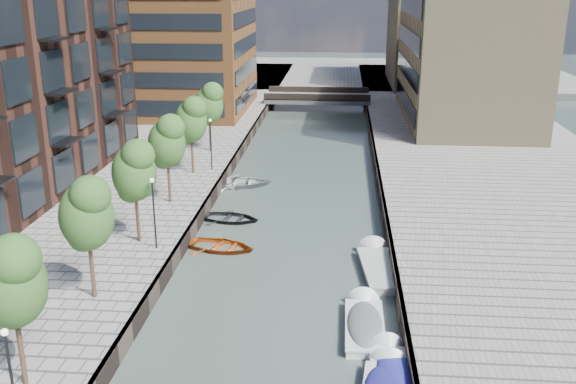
# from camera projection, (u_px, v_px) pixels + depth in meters

# --- Properties ---
(water) EXTENTS (300.00, 300.00, 0.00)m
(water) POSITION_uv_depth(u_px,v_px,m) (302.00, 184.00, 51.09)
(water) COLOR #38473F
(water) RESTS_ON ground
(quay_right) EXTENTS (20.00, 140.00, 1.00)m
(quay_right) POSITION_uv_depth(u_px,v_px,m) (507.00, 183.00, 49.66)
(quay_right) COLOR gray
(quay_right) RESTS_ON ground
(quay_wall_left) EXTENTS (0.25, 140.00, 1.00)m
(quay_wall_left) POSITION_uv_depth(u_px,v_px,m) (226.00, 176.00, 51.41)
(quay_wall_left) COLOR #332823
(quay_wall_left) RESTS_ON ground
(quay_wall_right) EXTENTS (0.25, 140.00, 1.00)m
(quay_wall_right) POSITION_uv_depth(u_px,v_px,m) (379.00, 179.00, 50.44)
(quay_wall_right) COLOR #332823
(quay_wall_right) RESTS_ON ground
(far_closure) EXTENTS (80.00, 40.00, 1.00)m
(far_closure) POSITION_uv_depth(u_px,v_px,m) (324.00, 74.00, 107.73)
(far_closure) COLOR gray
(far_closure) RESTS_ON ground
(tan_block_near) EXTENTS (12.00, 25.00, 14.00)m
(tan_block_near) POSITION_uv_depth(u_px,v_px,m) (465.00, 54.00, 68.14)
(tan_block_near) COLOR #94815A
(tan_block_near) RESTS_ON quay_right
(tan_block_far) EXTENTS (12.00, 20.00, 16.00)m
(tan_block_far) POSITION_uv_depth(u_px,v_px,m) (434.00, 28.00, 92.44)
(tan_block_far) COLOR #94815A
(tan_block_far) RESTS_ON quay_right
(bridge) EXTENTS (13.00, 6.00, 1.30)m
(bridge) POSITION_uv_depth(u_px,v_px,m) (318.00, 98.00, 80.95)
(bridge) COLOR gray
(bridge) RESTS_ON ground
(tree_1) EXTENTS (2.50, 2.50, 5.95)m
(tree_1) POSITION_uv_depth(u_px,v_px,m) (10.00, 279.00, 22.65)
(tree_1) COLOR #382619
(tree_1) RESTS_ON quay_left
(tree_2) EXTENTS (2.50, 2.50, 5.95)m
(tree_2) POSITION_uv_depth(u_px,v_px,m) (86.00, 212.00, 29.28)
(tree_2) COLOR #382619
(tree_2) RESTS_ON quay_left
(tree_3) EXTENTS (2.50, 2.50, 5.95)m
(tree_3) POSITION_uv_depth(u_px,v_px,m) (134.00, 169.00, 35.90)
(tree_3) COLOR #382619
(tree_3) RESTS_ON quay_left
(tree_4) EXTENTS (2.50, 2.50, 5.95)m
(tree_4) POSITION_uv_depth(u_px,v_px,m) (167.00, 140.00, 42.53)
(tree_4) COLOR #382619
(tree_4) RESTS_ON quay_left
(tree_5) EXTENTS (2.50, 2.50, 5.95)m
(tree_5) POSITION_uv_depth(u_px,v_px,m) (191.00, 119.00, 49.16)
(tree_5) COLOR #382619
(tree_5) RESTS_ON quay_left
(tree_6) EXTENTS (2.50, 2.50, 5.95)m
(tree_6) POSITION_uv_depth(u_px,v_px,m) (209.00, 102.00, 55.79)
(tree_6) COLOR #382619
(tree_6) RESTS_ON quay_left
(lamp_0) EXTENTS (0.24, 0.24, 4.12)m
(lamp_0) POSITION_uv_depth(u_px,v_px,m) (11.00, 374.00, 20.27)
(lamp_0) COLOR black
(lamp_0) RESTS_ON quay_left
(lamp_1) EXTENTS (0.24, 0.24, 4.12)m
(lamp_1) POSITION_uv_depth(u_px,v_px,m) (154.00, 206.00, 35.41)
(lamp_1) COLOR black
(lamp_1) RESTS_ON quay_left
(lamp_2) EXTENTS (0.24, 0.24, 4.12)m
(lamp_2) POSITION_uv_depth(u_px,v_px,m) (211.00, 139.00, 50.56)
(lamp_2) COLOR black
(lamp_2) RESTS_ON quay_left
(sloop_2) EXTENTS (4.82, 3.91, 0.88)m
(sloop_2) POSITION_uv_depth(u_px,v_px,m) (221.00, 249.00, 38.53)
(sloop_2) COLOR #A04311
(sloop_2) RESTS_ON ground
(sloop_3) EXTENTS (5.61, 4.42, 1.05)m
(sloop_3) POSITION_uv_depth(u_px,v_px,m) (239.00, 186.00, 50.42)
(sloop_3) COLOR beige
(sloop_3) RESTS_ON ground
(sloop_4) EXTENTS (4.44, 3.50, 0.83)m
(sloop_4) POSITION_uv_depth(u_px,v_px,m) (230.00, 221.00, 43.14)
(sloop_4) COLOR black
(sloop_4) RESTS_ON ground
(motorboat_2) EXTENTS (2.55, 5.86, 1.89)m
(motorboat_2) POSITION_uv_depth(u_px,v_px,m) (378.00, 266.00, 35.95)
(motorboat_2) COLOR #BABAB8
(motorboat_2) RESTS_ON ground
(motorboat_3) EXTENTS (1.97, 4.92, 1.61)m
(motorboat_3) POSITION_uv_depth(u_px,v_px,m) (393.00, 375.00, 25.89)
(motorboat_3) COLOR silver
(motorboat_3) RESTS_ON ground
(motorboat_4) EXTENTS (1.79, 5.09, 1.70)m
(motorboat_4) POSITION_uv_depth(u_px,v_px,m) (364.00, 323.00, 29.80)
(motorboat_4) COLOR white
(motorboat_4) RESTS_ON ground
(car) EXTENTS (1.73, 3.54, 1.16)m
(car) POSITION_uv_depth(u_px,v_px,m) (421.00, 116.00, 68.61)
(car) COLOR #ADAFB2
(car) RESTS_ON quay_right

